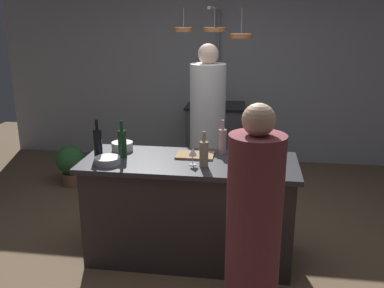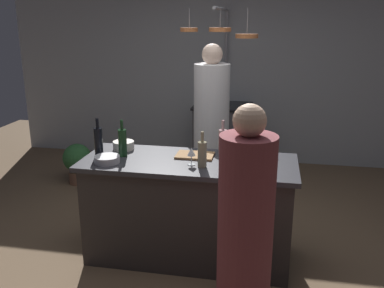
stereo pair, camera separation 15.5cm
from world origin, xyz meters
The scene contains 19 objects.
ground_plane centered at (0.00, 0.00, 0.00)m, with size 9.00×9.00×0.00m, color brown.
back_wall centered at (0.00, 2.85, 1.30)m, with size 6.40×0.16×2.60m, color #9EA3A8.
kitchen_island centered at (0.00, 0.00, 0.45)m, with size 1.80×0.72×0.90m.
stove_range centered at (0.00, 2.45, 0.45)m, with size 0.80×0.64×0.89m.
chef centered at (0.03, 1.10, 0.83)m, with size 0.38×0.38×1.80m.
bar_stool_right centered at (0.52, -0.62, 0.38)m, with size 0.28×0.28×0.68m.
guest_right centered at (0.54, -0.97, 0.74)m, with size 0.34×0.34×1.59m.
overhead_pot_rack centered at (0.05, 1.97, 1.67)m, with size 0.88×1.31×2.17m.
potted_plant centered at (-1.73, 1.44, 0.30)m, with size 0.36×0.36×0.52m.
cutting_board centered at (0.03, 0.12, 0.91)m, with size 0.32×0.22×0.02m, color #997047.
pepper_mill centered at (0.57, -0.19, 1.01)m, with size 0.05×0.05×0.21m, color #382319.
wine_bottle_rose centered at (0.26, 0.23, 1.02)m, with size 0.07×0.07×0.30m.
wine_bottle_red centered at (-0.58, 0.01, 1.02)m, with size 0.07×0.07×0.32m.
wine_bottle_white centered at (0.14, -0.13, 1.01)m, with size 0.07×0.07×0.29m.
wine_bottle_dark centered at (-0.78, -0.03, 1.03)m, with size 0.07×0.07×0.33m.
wine_glass_near_left_guest centered at (0.61, 0.00, 1.01)m, with size 0.07×0.07×0.15m.
wine_glass_by_chef centered at (0.04, -0.11, 1.01)m, with size 0.07×0.07×0.15m.
mixing_bowl_ceramic centered at (-0.64, 0.20, 0.94)m, with size 0.19×0.19×0.07m, color silver.
mixing_bowl_steel centered at (-0.65, -0.18, 0.93)m, with size 0.21×0.21×0.06m, color #B7B7BC.
Camera 1 is at (0.50, -3.31, 2.04)m, focal length 39.50 mm.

